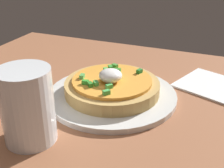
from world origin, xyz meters
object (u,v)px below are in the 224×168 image
object	(u,v)px
pizza	(112,86)
cup_far	(28,110)
napkin	(211,85)
plate	(112,95)

from	to	relation	value
pizza	cup_far	distance (cm)	19.36
pizza	napkin	distance (cm)	22.92
plate	napkin	world-z (taller)	plate
pizza	cup_far	xyz separation A→B (cm)	(6.88, 17.89, 2.75)
plate	pizza	world-z (taller)	pizza
pizza	plate	bearing A→B (deg)	-94.76
plate	napkin	size ratio (longest dim) A/B	2.04
cup_far	napkin	size ratio (longest dim) A/B	0.95
pizza	napkin	bearing A→B (deg)	-143.44
plate	pizza	bearing A→B (deg)	85.24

